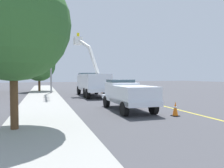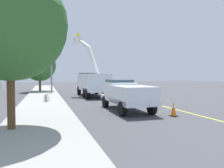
{
  "view_description": "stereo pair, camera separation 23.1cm",
  "coord_description": "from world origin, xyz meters",
  "px_view_note": "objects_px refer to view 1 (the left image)",
  "views": [
    {
      "loc": [
        -21.66,
        10.81,
        2.34
      ],
      "look_at": [
        1.19,
        1.26,
        1.4
      ],
      "focal_mm": 35.04,
      "sensor_mm": 36.0,
      "label": 1
    },
    {
      "loc": [
        -21.74,
        10.59,
        2.34
      ],
      "look_at": [
        1.19,
        1.26,
        1.4
      ],
      "focal_mm": 35.04,
      "sensor_mm": 36.0,
      "label": 2
    }
  ],
  "objects_px": {
    "traffic_cone_leading": "(175,109)",
    "service_pickup_truck": "(128,94)",
    "traffic_cone_mid_front": "(103,90)",
    "utility_bucket_truck": "(92,82)",
    "passing_minivan": "(119,84)",
    "traffic_signal_mast": "(52,44)"
  },
  "relations": [
    {
      "from": "service_pickup_truck",
      "to": "traffic_signal_mast",
      "type": "distance_m",
      "value": 14.92
    },
    {
      "from": "service_pickup_truck",
      "to": "traffic_signal_mast",
      "type": "height_order",
      "value": "traffic_signal_mast"
    },
    {
      "from": "traffic_cone_mid_front",
      "to": "traffic_signal_mast",
      "type": "relative_size",
      "value": 0.1
    },
    {
      "from": "service_pickup_truck",
      "to": "traffic_cone_leading",
      "type": "xyz_separation_m",
      "value": [
        -2.82,
        -1.65,
        -0.7
      ]
    },
    {
      "from": "utility_bucket_truck",
      "to": "passing_minivan",
      "type": "distance_m",
      "value": 10.52
    },
    {
      "from": "utility_bucket_truck",
      "to": "passing_minivan",
      "type": "bearing_deg",
      "value": -41.8
    },
    {
      "from": "traffic_cone_leading",
      "to": "traffic_signal_mast",
      "type": "relative_size",
      "value": 0.1
    },
    {
      "from": "traffic_cone_leading",
      "to": "traffic_cone_mid_front",
      "type": "relative_size",
      "value": 0.97
    },
    {
      "from": "traffic_cone_leading",
      "to": "service_pickup_truck",
      "type": "bearing_deg",
      "value": 30.31
    },
    {
      "from": "traffic_cone_mid_front",
      "to": "passing_minivan",
      "type": "bearing_deg",
      "value": -44.82
    },
    {
      "from": "passing_minivan",
      "to": "traffic_cone_leading",
      "type": "relative_size",
      "value": 5.79
    },
    {
      "from": "utility_bucket_truck",
      "to": "passing_minivan",
      "type": "relative_size",
      "value": 1.7
    },
    {
      "from": "utility_bucket_truck",
      "to": "traffic_signal_mast",
      "type": "distance_m",
      "value": 6.64
    },
    {
      "from": "utility_bucket_truck",
      "to": "traffic_signal_mast",
      "type": "xyz_separation_m",
      "value": [
        2.76,
        4.1,
        4.44
      ]
    },
    {
      "from": "passing_minivan",
      "to": "utility_bucket_truck",
      "type": "bearing_deg",
      "value": 138.2
    },
    {
      "from": "service_pickup_truck",
      "to": "traffic_cone_mid_front",
      "type": "height_order",
      "value": "service_pickup_truck"
    },
    {
      "from": "utility_bucket_truck",
      "to": "traffic_cone_mid_front",
      "type": "relative_size",
      "value": 9.49
    },
    {
      "from": "traffic_signal_mast",
      "to": "service_pickup_truck",
      "type": "bearing_deg",
      "value": -167.01
    },
    {
      "from": "traffic_signal_mast",
      "to": "utility_bucket_truck",
      "type": "bearing_deg",
      "value": -123.93
    },
    {
      "from": "passing_minivan",
      "to": "traffic_signal_mast",
      "type": "distance_m",
      "value": 13.22
    },
    {
      "from": "service_pickup_truck",
      "to": "traffic_signal_mast",
      "type": "xyz_separation_m",
      "value": [
        13.72,
        3.16,
        4.94
      ]
    },
    {
      "from": "passing_minivan",
      "to": "traffic_cone_leading",
      "type": "height_order",
      "value": "passing_minivan"
    }
  ]
}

